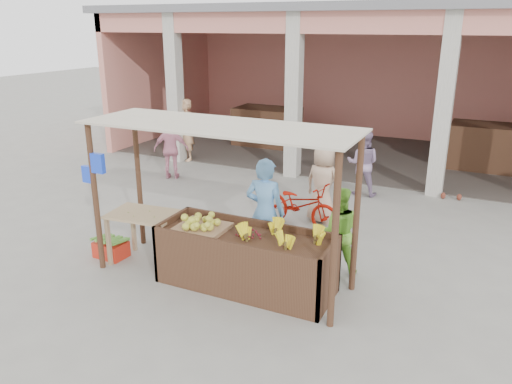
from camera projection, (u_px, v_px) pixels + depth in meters
The scene contains 19 objects.
ground at pixel (217, 279), 7.66m from camera, with size 60.00×60.00×0.00m, color gray.
market_building at pixel (370, 61), 14.40m from camera, with size 14.40×6.40×4.20m.
fruit_stall at pixel (246, 262), 7.32m from camera, with size 2.60×0.95×0.80m, color #452C1B.
stall_awning at pixel (214, 153), 7.08m from camera, with size 4.09×1.35×2.39m.
banana_heap at pixel (279, 236), 7.00m from camera, with size 1.03×0.56×0.19m, color yellow, non-canonical shape.
melon_tray at pixel (202, 224), 7.42m from camera, with size 0.73×0.64×0.20m.
berry_heap at pixel (248, 232), 7.19m from camera, with size 0.44×0.36×0.14m, color maroon.
side_table at pixel (144, 221), 7.94m from camera, with size 1.14×0.82×0.87m.
papaya_pile at pixel (143, 208), 7.87m from camera, with size 0.63×0.36×0.18m, color #51872C, non-canonical shape.
red_crate at pixel (111, 249), 8.35m from camera, with size 0.52×0.37×0.27m, color red.
plantain_bundle at pixel (110, 240), 8.30m from camera, with size 0.43×0.30×0.09m, color #579937, non-canonical shape.
produce_sacks at pixel (452, 187), 11.03m from camera, with size 0.75×0.47×0.57m.
vendor_blue at pixel (265, 209), 7.85m from camera, with size 0.71×0.52×1.90m, color #62A0DC.
vendor_green at pixel (337, 229), 7.61m from camera, with size 0.72×0.42×1.49m, color #6AB12F.
motorcycle at pixel (300, 204), 9.51m from camera, with size 1.78×0.61×0.93m, color #940F04.
shopper_b at pixel (171, 147), 12.44m from camera, with size 0.93×0.50×1.59m, color pink.
shopper_c at pixel (323, 180), 9.61m from camera, with size 0.84×0.54×1.74m, color tan.
shopper_e at pixel (186, 129), 14.08m from camera, with size 0.68×0.51×1.82m, color tan.
shopper_f at pixel (363, 160), 11.20m from camera, with size 0.79×0.46×1.62m, color gray.
Camera 1 is at (3.49, -5.90, 3.71)m, focal length 35.00 mm.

